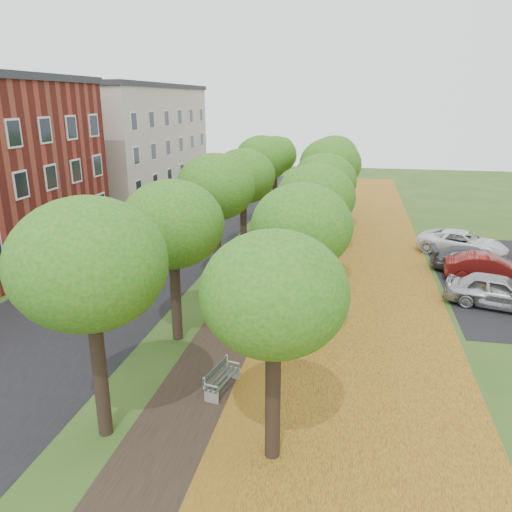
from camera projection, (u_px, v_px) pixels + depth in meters
The scene contains 12 objects.
ground at pixel (180, 442), 13.80m from camera, with size 120.00×120.00×0.00m, color #2D4C19.
street_asphalt at pixel (144, 261), 29.23m from camera, with size 8.00×70.00×0.01m, color black.
footpath at pixel (270, 269), 27.83m from camera, with size 3.20×70.00×0.01m, color black.
leaf_verge at pixel (362, 275), 26.90m from camera, with size 7.50×70.00×0.01m, color #B28420.
tree_row_west at pixel (231, 184), 26.82m from camera, with size 3.89×33.89×6.40m.
tree_row_east at pixel (320, 187), 25.93m from camera, with size 3.89×33.89×6.40m.
building_cream at pixel (123, 143), 46.27m from camera, with size 10.30×20.30×10.40m.
bench at pixel (221, 378), 16.18m from camera, with size 0.85×1.78×0.81m.
car_silver at pixel (498, 291), 22.57m from camera, with size 1.81×4.50×1.53m, color #A1A1A5.
car_red at pixel (489, 268), 25.80m from camera, with size 1.50×4.31×1.42m, color maroon.
car_grey at pixel (473, 259), 27.42m from camera, with size 1.83×4.50×1.31m, color #36373C.
car_white at pixel (463, 243), 30.31m from camera, with size 2.39×5.18×1.44m, color white.
Camera 1 is at (4.34, -10.98, 9.07)m, focal length 35.00 mm.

